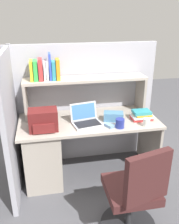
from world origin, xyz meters
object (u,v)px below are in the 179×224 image
Objects in this scene: tissue_box at (113,116)px; snack_canister at (120,123)px; paper_cup at (146,122)px; backpack at (43,120)px; computer_mouse at (109,126)px; laptop at (86,119)px; office_chair at (134,198)px.

snack_canister reaches higher than tissue_box.
paper_cup is at bearing -18.71° from tissue_box.
backpack is 0.71m from computer_mouse.
backpack is at bearing -171.64° from laptop.
computer_mouse is at bearing -104.84° from tissue_box.
computer_mouse is (0.23, -0.14, -0.03)m from laptop.
paper_cup reaches higher than computer_mouse.
snack_canister reaches higher than computer_mouse.
computer_mouse is at bearing -101.84° from office_chair.
snack_canister is at bearing -69.29° from tissue_box.
backpack is 0.32× the size of office_chair.
paper_cup is at bearing -16.94° from laptop.
paper_cup is at bearing -36.52° from computer_mouse.
laptop reaches higher than snack_canister.
computer_mouse is at bearing -5.63° from backpack.
tissue_box is (-0.31, 0.21, 0.00)m from paper_cup.
laptop is 3.39× the size of computer_mouse.
laptop is 0.38m from snack_canister.
tissue_box is 0.24× the size of office_chair.
snack_canister is at bearing -7.37° from backpack.
computer_mouse is (0.70, -0.07, -0.09)m from backpack.
tissue_box is at bearing 3.25° from laptop.
office_chair reaches higher than tissue_box.
snack_canister is at bearing 175.83° from paper_cup.
computer_mouse is at bearing -30.36° from laptop.
tissue_box is at bearing 95.16° from snack_canister.
backpack is 1.18m from office_chair.
tissue_box is at bearing -108.12° from office_chair.
paper_cup is at bearing -6.52° from backpack.
backpack is 2.88× the size of computer_mouse.
office_chair is (0.73, -0.81, -0.45)m from backpack.
backpack is at bearing -158.18° from tissue_box.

